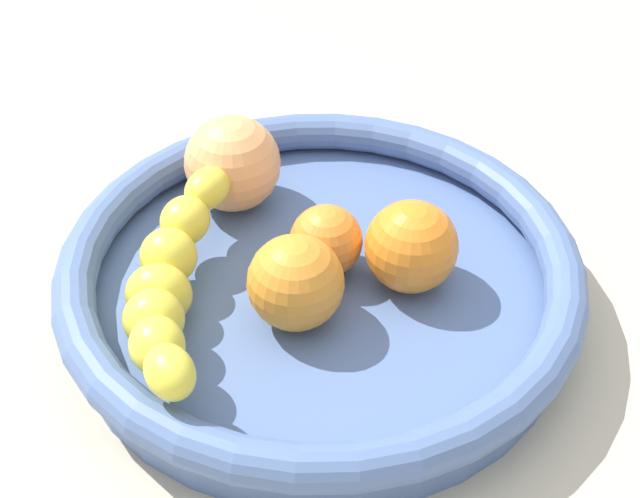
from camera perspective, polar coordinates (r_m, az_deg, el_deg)
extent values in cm
cube|color=#B8AE93|center=(65.98, 0.00, -4.50)|extent=(120.00, 120.00, 3.00)
cylinder|color=#4F689B|center=(64.10, 0.00, -2.82)|extent=(33.73, 33.73, 2.36)
torus|color=#4F689B|center=(62.31, 0.00, -1.08)|extent=(35.75, 35.75, 2.88)
ellipsoid|color=yellow|center=(64.67, -6.99, 3.72)|extent=(4.72, 4.57, 2.82)
ellipsoid|color=yellow|center=(63.25, -8.35, 1.75)|extent=(4.92, 4.74, 3.33)
ellipsoid|color=yellow|center=(61.72, -9.35, -0.43)|extent=(4.82, 4.85, 3.83)
ellipsoid|color=yellow|center=(60.15, -9.95, -2.79)|extent=(4.40, 4.87, 4.34)
ellipsoid|color=yellow|center=(57.56, -10.25, -4.29)|extent=(3.87, 3.92, 3.83)
ellipsoid|color=yellow|center=(54.97, -10.05, -5.89)|extent=(4.36, 4.00, 3.33)
ellipsoid|color=yellow|center=(52.46, -9.29, -7.52)|extent=(4.55, 4.00, 2.82)
sphere|color=orange|center=(61.54, 5.68, 0.16)|extent=(6.31, 6.31, 6.31)
sphere|color=orange|center=(58.65, -1.52, -2.09)|extent=(6.30, 6.30, 6.30)
sphere|color=orange|center=(62.67, 0.38, 0.52)|extent=(5.03, 5.03, 5.03)
sphere|color=#F9A662|center=(68.23, -5.43, 5.29)|extent=(7.14, 7.14, 7.14)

